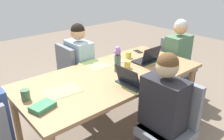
{
  "coord_description": "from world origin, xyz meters",
  "views": [
    {
      "loc": [
        -1.56,
        -1.81,
        1.81
      ],
      "look_at": [
        0.0,
        0.0,
        0.79
      ],
      "focal_mm": 36.66,
      "sensor_mm": 36.0,
      "label": 1
    }
  ],
  "objects_px": {
    "person_far_right_near": "(80,70)",
    "coffee_mug_near_left": "(25,95)",
    "chair_head_right_left_near": "(174,62)",
    "coffee_mug_centre_left": "(128,55)",
    "phone_black": "(138,52)",
    "laptop_head_right_left_near": "(147,59)",
    "person_near_left_far": "(162,119)",
    "flower_vase": "(118,58)",
    "person_head_right_left_near": "(176,63)",
    "chair_far_right_near": "(73,72)",
    "phone_silver": "(118,62)",
    "laptop_near_left_far": "(131,81)",
    "chair_near_left_far": "(172,122)",
    "coffee_mug_near_right": "(127,64)",
    "dining_table": "(112,79)",
    "book_red_cover": "(43,106)"
  },
  "relations": [
    {
      "from": "flower_vase",
      "to": "book_red_cover",
      "type": "distance_m",
      "value": 1.05
    },
    {
      "from": "laptop_near_left_far",
      "to": "chair_head_right_left_near",
      "type": "bearing_deg",
      "value": 17.18
    },
    {
      "from": "coffee_mug_near_left",
      "to": "person_far_right_near",
      "type": "bearing_deg",
      "value": 33.45
    },
    {
      "from": "laptop_head_right_left_near",
      "to": "coffee_mug_centre_left",
      "type": "xyz_separation_m",
      "value": [
        -0.06,
        0.28,
        -0.0
      ]
    },
    {
      "from": "laptop_head_right_left_near",
      "to": "coffee_mug_centre_left",
      "type": "distance_m",
      "value": 0.29
    },
    {
      "from": "flower_vase",
      "to": "laptop_near_left_far",
      "type": "bearing_deg",
      "value": -110.85
    },
    {
      "from": "coffee_mug_near_left",
      "to": "coffee_mug_centre_left",
      "type": "height_order",
      "value": "coffee_mug_near_left"
    },
    {
      "from": "person_head_right_left_near",
      "to": "coffee_mug_near_left",
      "type": "distance_m",
      "value": 2.32
    },
    {
      "from": "phone_black",
      "to": "coffee_mug_near_left",
      "type": "bearing_deg",
      "value": 111.21
    },
    {
      "from": "laptop_near_left_far",
      "to": "flower_vase",
      "type": "bearing_deg",
      "value": 69.15
    },
    {
      "from": "chair_near_left_far",
      "to": "coffee_mug_near_right",
      "type": "distance_m",
      "value": 0.91
    },
    {
      "from": "person_head_right_left_near",
      "to": "coffee_mug_near_right",
      "type": "height_order",
      "value": "person_head_right_left_near"
    },
    {
      "from": "laptop_near_left_far",
      "to": "coffee_mug_centre_left",
      "type": "xyz_separation_m",
      "value": [
        0.56,
        0.61,
        -0.0
      ]
    },
    {
      "from": "person_near_left_far",
      "to": "chair_far_right_near",
      "type": "relative_size",
      "value": 1.33
    },
    {
      "from": "chair_head_right_left_near",
      "to": "person_far_right_near",
      "type": "xyz_separation_m",
      "value": [
        -1.35,
        0.65,
        0.03
      ]
    },
    {
      "from": "dining_table",
      "to": "laptop_near_left_far",
      "type": "relative_size",
      "value": 6.75
    },
    {
      "from": "person_near_left_far",
      "to": "person_head_right_left_near",
      "type": "bearing_deg",
      "value": 29.79
    },
    {
      "from": "person_head_right_left_near",
      "to": "coffee_mug_near_left",
      "type": "xyz_separation_m",
      "value": [
        -2.31,
        0.05,
        0.26
      ]
    },
    {
      "from": "chair_far_right_near",
      "to": "phone_silver",
      "type": "height_order",
      "value": "chair_far_right_near"
    },
    {
      "from": "chair_far_right_near",
      "to": "laptop_near_left_far",
      "type": "xyz_separation_m",
      "value": [
        -0.01,
        -1.15,
        0.28
      ]
    },
    {
      "from": "chair_near_left_far",
      "to": "laptop_near_left_far",
      "type": "xyz_separation_m",
      "value": [
        -0.09,
        0.47,
        0.28
      ]
    },
    {
      "from": "chair_far_right_near",
      "to": "phone_silver",
      "type": "distance_m",
      "value": 0.72
    },
    {
      "from": "laptop_head_right_left_near",
      "to": "person_far_right_near",
      "type": "bearing_deg",
      "value": 125.08
    },
    {
      "from": "person_head_right_left_near",
      "to": "chair_far_right_near",
      "type": "xyz_separation_m",
      "value": [
        -1.37,
        0.78,
        -0.03
      ]
    },
    {
      "from": "phone_black",
      "to": "chair_head_right_left_near",
      "type": "bearing_deg",
      "value": -100.23
    },
    {
      "from": "chair_far_right_near",
      "to": "flower_vase",
      "type": "bearing_deg",
      "value": -80.67
    },
    {
      "from": "phone_silver",
      "to": "coffee_mug_near_left",
      "type": "bearing_deg",
      "value": -179.43
    },
    {
      "from": "chair_head_right_left_near",
      "to": "coffee_mug_centre_left",
      "type": "xyz_separation_m",
      "value": [
        -0.87,
        0.17,
        0.28
      ]
    },
    {
      "from": "chair_far_right_near",
      "to": "coffee_mug_centre_left",
      "type": "height_order",
      "value": "chair_far_right_near"
    },
    {
      "from": "laptop_head_right_left_near",
      "to": "coffee_mug_centre_left",
      "type": "bearing_deg",
      "value": 102.55
    },
    {
      "from": "chair_far_right_near",
      "to": "chair_head_right_left_near",
      "type": "bearing_deg",
      "value": -26.47
    },
    {
      "from": "coffee_mug_centre_left",
      "to": "phone_black",
      "type": "distance_m",
      "value": 0.3
    },
    {
      "from": "chair_head_right_left_near",
      "to": "phone_silver",
      "type": "height_order",
      "value": "chair_head_right_left_near"
    },
    {
      "from": "dining_table",
      "to": "person_near_left_far",
      "type": "height_order",
      "value": "person_near_left_far"
    },
    {
      "from": "laptop_near_left_far",
      "to": "coffee_mug_centre_left",
      "type": "height_order",
      "value": "laptop_near_left_far"
    },
    {
      "from": "phone_black",
      "to": "phone_silver",
      "type": "xyz_separation_m",
      "value": [
        -0.52,
        -0.13,
        0.0
      ]
    },
    {
      "from": "coffee_mug_near_right",
      "to": "phone_black",
      "type": "relative_size",
      "value": 0.58
    },
    {
      "from": "flower_vase",
      "to": "laptop_near_left_far",
      "type": "relative_size",
      "value": 0.96
    },
    {
      "from": "book_red_cover",
      "to": "phone_black",
      "type": "bearing_deg",
      "value": 0.65
    },
    {
      "from": "person_far_right_near",
      "to": "coffee_mug_near_left",
      "type": "bearing_deg",
      "value": -146.55
    },
    {
      "from": "flower_vase",
      "to": "coffee_mug_near_right",
      "type": "xyz_separation_m",
      "value": [
        0.16,
        0.0,
        -0.13
      ]
    },
    {
      "from": "dining_table",
      "to": "coffee_mug_near_left",
      "type": "xyz_separation_m",
      "value": [
        -0.97,
        0.08,
        0.12
      ]
    },
    {
      "from": "laptop_near_left_far",
      "to": "phone_silver",
      "type": "xyz_separation_m",
      "value": [
        0.33,
        0.56,
        -0.04
      ]
    },
    {
      "from": "chair_head_right_left_near",
      "to": "person_head_right_left_near",
      "type": "relative_size",
      "value": 0.75
    },
    {
      "from": "flower_vase",
      "to": "person_head_right_left_near",
      "type": "bearing_deg",
      "value": 0.32
    },
    {
      "from": "person_far_right_near",
      "to": "flower_vase",
      "type": "distance_m",
      "value": 0.83
    },
    {
      "from": "chair_near_left_far",
      "to": "person_head_right_left_near",
      "type": "bearing_deg",
      "value": 33.12
    },
    {
      "from": "person_head_right_left_near",
      "to": "coffee_mug_near_left",
      "type": "relative_size",
      "value": 11.92
    },
    {
      "from": "person_near_left_far",
      "to": "laptop_near_left_far",
      "type": "bearing_deg",
      "value": 91.74
    },
    {
      "from": "laptop_head_right_left_near",
      "to": "person_near_left_far",
      "type": "bearing_deg",
      "value": -129.67
    }
  ]
}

